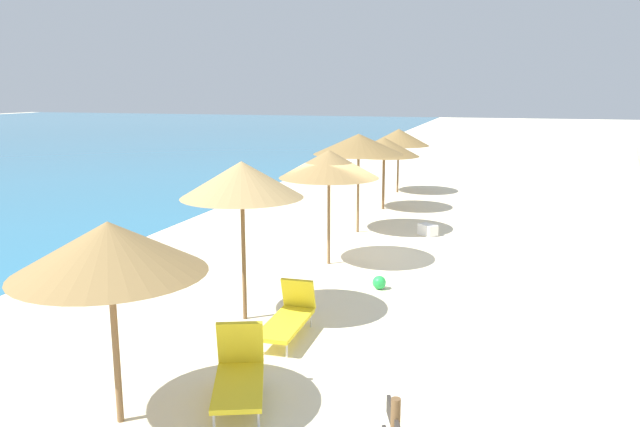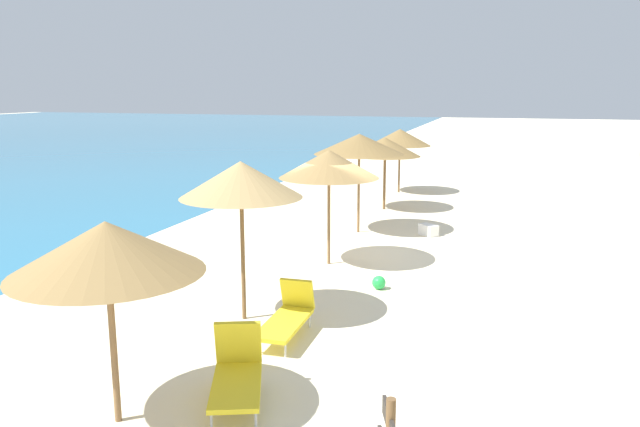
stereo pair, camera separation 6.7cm
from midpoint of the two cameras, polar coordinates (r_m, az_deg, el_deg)
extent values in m
plane|color=beige|center=(15.96, 2.86, -4.04)|extent=(160.00, 160.00, 0.00)
cylinder|color=brown|center=(8.45, -18.20, -11.22)|extent=(0.09, 0.09, 2.15)
cone|color=olive|center=(8.07, -18.75, -2.96)|extent=(2.40, 2.40, 0.66)
cylinder|color=brown|center=(11.54, -6.92, -3.82)|extent=(0.08, 0.08, 2.46)
cone|color=tan|center=(11.26, -7.09, 3.12)|extent=(2.23, 2.23, 0.66)
cylinder|color=brown|center=(15.10, 0.94, -0.44)|extent=(0.07, 0.07, 2.29)
cone|color=olive|center=(14.89, 0.96, 4.57)|extent=(2.41, 2.41, 0.67)
cylinder|color=brown|center=(18.50, 3.67, 2.06)|extent=(0.08, 0.08, 2.50)
cone|color=olive|center=(18.33, 3.72, 6.37)|extent=(2.67, 2.67, 0.60)
cylinder|color=brown|center=(22.21, 6.01, 3.01)|extent=(0.10, 0.10, 2.05)
cone|color=olive|center=(22.07, 6.08, 6.09)|extent=(2.49, 2.49, 0.65)
cylinder|color=brown|center=(25.94, 7.34, 4.22)|extent=(0.08, 0.08, 2.09)
cone|color=olive|center=(25.82, 7.41, 6.94)|extent=(2.53, 2.53, 0.68)
cube|color=yellow|center=(8.78, -7.46, -15.46)|extent=(1.50, 1.10, 0.07)
cube|color=yellow|center=(9.20, -7.28, -11.64)|extent=(0.51, 0.72, 0.71)
cylinder|color=silver|center=(8.38, -9.69, -18.20)|extent=(0.04, 0.04, 0.25)
cylinder|color=silver|center=(8.34, -5.66, -18.23)|extent=(0.04, 0.04, 0.25)
cylinder|color=silver|center=(9.39, -8.99, -14.75)|extent=(0.04, 0.04, 0.25)
cylinder|color=silver|center=(9.35, -5.45, -14.76)|extent=(0.04, 0.04, 0.25)
cube|color=yellow|center=(10.81, -3.15, -10.07)|extent=(1.58, 0.63, 0.07)
cube|color=yellow|center=(11.37, -1.92, -7.35)|extent=(0.24, 0.61, 0.59)
cylinder|color=silver|center=(10.38, -5.74, -12.01)|extent=(0.04, 0.04, 0.25)
cylinder|color=silver|center=(10.22, -3.01, -12.37)|extent=(0.04, 0.04, 0.25)
cylinder|color=silver|center=(11.54, -3.25, -9.52)|extent=(0.04, 0.04, 0.25)
cylinder|color=silver|center=(11.39, -0.78, -9.79)|extent=(0.04, 0.04, 0.25)
cube|color=#332D28|center=(5.99, 6.82, -18.80)|extent=(0.80, 0.31, 0.18)
sphere|color=green|center=(13.50, 5.56, -6.32)|extent=(0.29, 0.29, 0.29)
cube|color=white|center=(18.54, 10.00, -1.49)|extent=(0.62, 0.63, 0.33)
camera|label=1|loc=(0.03, -89.87, 0.03)|focal=34.93mm
camera|label=2|loc=(0.03, 90.13, -0.03)|focal=34.93mm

